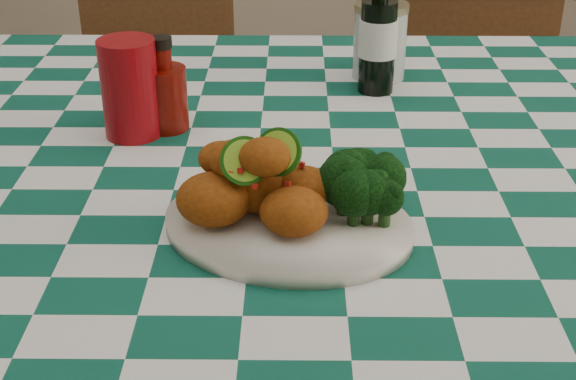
# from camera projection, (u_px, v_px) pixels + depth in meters

# --- Properties ---
(dining_table) EXTENTS (1.66, 1.06, 0.79)m
(dining_table) POSITION_uv_depth(u_px,v_px,m) (263.00, 364.00, 1.31)
(dining_table) COLOR #0E4E3C
(dining_table) RESTS_ON ground
(plate) EXTENTS (0.34, 0.29, 0.02)m
(plate) POSITION_uv_depth(u_px,v_px,m) (288.00, 225.00, 0.92)
(plate) COLOR silver
(plate) RESTS_ON dining_table
(fried_chicken_pile) EXTENTS (0.16, 0.12, 0.10)m
(fried_chicken_pile) POSITION_uv_depth(u_px,v_px,m) (266.00, 179.00, 0.89)
(fried_chicken_pile) COLOR #93420E
(fried_chicken_pile) RESTS_ON plate
(broccoli_side) EXTENTS (0.09, 0.09, 0.07)m
(broccoli_side) POSITION_uv_depth(u_px,v_px,m) (362.00, 187.00, 0.91)
(broccoli_side) COLOR black
(broccoli_side) RESTS_ON plate
(red_tumbler) EXTENTS (0.10, 0.10, 0.14)m
(red_tumbler) POSITION_uv_depth(u_px,v_px,m) (130.00, 89.00, 1.13)
(red_tumbler) COLOR maroon
(red_tumbler) RESTS_ON dining_table
(ketchup_bottle) EXTENTS (0.08, 0.08, 0.14)m
(ketchup_bottle) POSITION_uv_depth(u_px,v_px,m) (164.00, 84.00, 1.15)
(ketchup_bottle) COLOR #5F0B04
(ketchup_bottle) RESTS_ON dining_table
(mason_jar) EXTENTS (0.10, 0.10, 0.13)m
(mason_jar) POSITION_uv_depth(u_px,v_px,m) (380.00, 41.00, 1.34)
(mason_jar) COLOR #B2BCBA
(mason_jar) RESTS_ON dining_table
(beer_bottle) EXTENTS (0.07, 0.07, 0.22)m
(beer_bottle) POSITION_uv_depth(u_px,v_px,m) (379.00, 26.00, 1.27)
(beer_bottle) COLOR black
(beer_bottle) RESTS_ON dining_table
(wooden_chair_left) EXTENTS (0.46, 0.48, 0.81)m
(wooden_chair_left) POSITION_uv_depth(u_px,v_px,m) (176.00, 158.00, 1.96)
(wooden_chair_left) COLOR #472814
(wooden_chair_left) RESTS_ON ground
(wooden_chair_right) EXTENTS (0.49, 0.51, 0.98)m
(wooden_chair_right) POSITION_uv_depth(u_px,v_px,m) (465.00, 132.00, 1.90)
(wooden_chair_right) COLOR #472814
(wooden_chair_right) RESTS_ON ground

